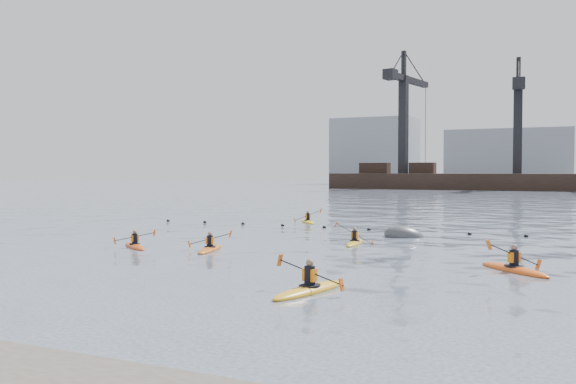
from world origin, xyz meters
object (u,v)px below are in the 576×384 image
kayaker_0 (210,248)px  kayaker_4 (514,268)px  kayaker_1 (310,288)px  mooring_buoy (405,237)px  kayaker_5 (308,221)px  kayaker_2 (135,245)px  kayaker_3 (355,242)px

kayaker_0 → kayaker_4: kayaker_4 is taller
kayaker_1 → mooring_buoy: bearing=106.3°
kayaker_1 → kayaker_5: 24.50m
kayaker_0 → mooring_buoy: size_ratio=1.33×
kayaker_2 → kayaker_5: size_ratio=0.99×
kayaker_2 → kayaker_4: size_ratio=0.91×
kayaker_0 → kayaker_4: size_ratio=1.05×
kayaker_0 → kayaker_4: 13.11m
kayaker_1 → kayaker_5: bearing=125.3°
kayaker_3 → kayaker_1: bearing=-84.5°
kayaker_5 → kayaker_0: bearing=-120.2°
kayaker_3 → kayaker_4: bearing=-41.3°
kayaker_0 → kayaker_4: bearing=-16.7°
kayaker_1 → kayaker_3: (-2.63, 12.02, -0.02)m
kayaker_2 → kayaker_3: 10.69m
kayaker_1 → kayaker_2: size_ratio=1.34×
kayaker_4 → kayaker_5: kayaker_4 is taller
kayaker_3 → mooring_buoy: kayaker_3 is taller
kayaker_3 → kayaker_4: size_ratio=1.02×
kayaker_2 → mooring_buoy: bearing=-9.0°
kayaker_3 → kayaker_4: kayaker_4 is taller
kayaker_1 → kayaker_5: size_ratio=1.32×
kayaker_5 → mooring_buoy: size_ratio=1.16×
mooring_buoy → kayaker_4: bearing=-56.4°
kayaker_1 → kayaker_3: 12.30m
kayaker_2 → mooring_buoy: kayaker_2 is taller
kayaker_1 → mooring_buoy: size_ratio=1.54×
kayaker_2 → kayaker_3: (9.06, 5.66, 0.00)m
kayaker_1 → mooring_buoy: kayaker_1 is taller
kayaker_4 → kayaker_2: bearing=-44.0°
kayaker_3 → kayaker_5: bearing=116.8°
kayaker_0 → kayaker_2: bearing=173.1°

